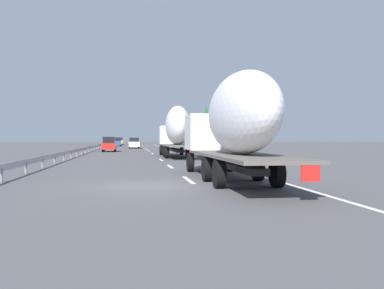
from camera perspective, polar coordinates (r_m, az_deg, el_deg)
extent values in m
plane|color=#4C4C4F|center=(56.15, -7.62, -0.97)|extent=(260.00, 260.00, 0.00)
cube|color=white|center=(18.38, -0.50, -4.82)|extent=(3.20, 0.20, 0.01)
cube|color=white|center=(26.85, -2.99, -3.01)|extent=(3.20, 0.20, 0.01)
cube|color=white|center=(35.11, -4.25, -2.08)|extent=(3.20, 0.20, 0.01)
cube|color=white|center=(49.01, -5.41, -1.23)|extent=(3.20, 0.20, 0.01)
cube|color=white|center=(58.88, -5.90, -0.87)|extent=(3.20, 0.20, 0.01)
cube|color=white|center=(72.69, -6.36, -0.53)|extent=(3.20, 0.20, 0.01)
cube|color=white|center=(66.21, -6.17, -0.67)|extent=(3.20, 0.20, 0.01)
cube|color=white|center=(86.56, -6.67, -0.30)|extent=(3.20, 0.20, 0.01)
cube|color=white|center=(93.35, -6.79, -0.21)|extent=(3.20, 0.20, 0.01)
cube|color=white|center=(91.90, -6.77, -0.23)|extent=(3.20, 0.20, 0.01)
cube|color=white|center=(61.46, -2.54, -0.79)|extent=(110.00, 0.20, 0.01)
cube|color=silver|center=(44.76, -2.83, 1.31)|extent=(2.40, 2.50, 1.90)
cube|color=black|center=(45.86, -2.96, 1.93)|extent=(0.08, 2.12, 0.80)
cube|color=#262628|center=(41.70, -2.42, -0.69)|extent=(11.37, 0.70, 0.24)
cube|color=#59544C|center=(38.62, -1.95, -0.12)|extent=(9.96, 2.50, 0.12)
ellipsoid|color=white|center=(38.84, -1.98, 2.62)|extent=(6.38, 2.20, 3.59)
cube|color=red|center=(33.80, 0.15, -0.68)|extent=(0.04, 0.56, 0.56)
cylinder|color=black|center=(44.69, -4.23, -0.78)|extent=(1.04, 0.30, 1.04)
cylinder|color=black|center=(44.90, -1.43, -0.77)|extent=(1.04, 0.30, 1.04)
cylinder|color=black|center=(39.72, -3.71, -0.99)|extent=(1.04, 0.35, 1.04)
cylinder|color=black|center=(39.96, -0.57, -0.98)|extent=(1.04, 0.35, 1.04)
cylinder|color=black|center=(37.33, -3.42, -1.11)|extent=(1.04, 0.35, 1.04)
cylinder|color=black|center=(37.58, -0.07, -1.10)|extent=(1.04, 0.35, 1.04)
cube|color=silver|center=(22.85, 2.50, 1.69)|extent=(2.40, 2.50, 1.90)
cube|color=black|center=(23.94, 2.00, 2.85)|extent=(0.08, 2.12, 0.80)
cube|color=#262628|center=(19.80, 4.20, -2.48)|extent=(11.58, 0.70, 0.24)
cube|color=#59544C|center=(16.72, 6.54, -1.50)|extent=(10.19, 2.50, 0.12)
ellipsoid|color=white|center=(16.57, 6.70, 4.24)|extent=(7.45, 2.20, 3.21)
cube|color=red|center=(12.19, 15.83, -3.56)|extent=(0.04, 0.56, 0.56)
cylinder|color=black|center=(22.71, -0.24, -2.42)|extent=(1.04, 0.30, 1.04)
cylinder|color=black|center=(23.12, 5.17, -2.37)|extent=(1.04, 0.30, 1.04)
cylinder|color=black|center=(17.69, 2.09, -3.37)|extent=(1.04, 0.35, 1.04)
cylinder|color=black|center=(18.21, 8.92, -3.26)|extent=(1.04, 0.35, 1.04)
cylinder|color=black|center=(15.34, 3.71, -4.03)|extent=(1.04, 0.35, 1.04)
cylinder|color=black|center=(15.94, 11.49, -3.86)|extent=(1.04, 0.35, 1.04)
cube|color=white|center=(73.06, -7.89, 0.05)|extent=(4.66, 1.80, 0.84)
cube|color=black|center=(72.71, -7.89, 0.65)|extent=(2.56, 1.59, 0.70)
cylinder|color=black|center=(74.52, -8.51, -0.26)|extent=(0.64, 0.22, 0.64)
cylinder|color=black|center=(74.53, -7.28, -0.26)|extent=(0.64, 0.22, 0.64)
cylinder|color=black|center=(71.62, -8.52, -0.31)|extent=(0.64, 0.22, 0.64)
cylinder|color=black|center=(71.64, -7.24, -0.30)|extent=(0.64, 0.22, 0.64)
cube|color=#28479E|center=(93.73, -10.17, 0.23)|extent=(4.06, 1.83, 0.84)
cube|color=black|center=(93.42, -10.18, 0.72)|extent=(2.24, 1.61, 0.75)
cylinder|color=black|center=(95.02, -10.63, -0.01)|extent=(0.64, 0.22, 0.64)
cylinder|color=black|center=(94.97, -9.65, -0.01)|extent=(0.64, 0.22, 0.64)
cylinder|color=black|center=(92.51, -10.70, -0.04)|extent=(0.64, 0.22, 0.64)
cylinder|color=black|center=(92.45, -9.69, -0.03)|extent=(0.64, 0.22, 0.64)
cube|color=red|center=(56.55, -11.20, -0.21)|extent=(4.17, 1.72, 0.84)
cube|color=black|center=(56.23, -11.22, 0.62)|extent=(2.29, 1.51, 0.80)
cylinder|color=black|center=(57.89, -11.89, -0.60)|extent=(0.64, 0.22, 0.64)
cylinder|color=black|center=(57.82, -10.38, -0.60)|extent=(0.64, 0.22, 0.64)
cylinder|color=black|center=(55.32, -12.05, -0.68)|extent=(0.64, 0.22, 0.64)
cylinder|color=black|center=(55.24, -10.48, -0.67)|extent=(0.64, 0.22, 0.64)
cube|color=gold|center=(110.99, -9.84, 0.34)|extent=(4.67, 1.81, 0.84)
cube|color=black|center=(110.64, -9.84, 0.75)|extent=(2.57, 1.59, 0.76)
cylinder|color=black|center=(112.47, -10.23, 0.13)|extent=(0.64, 0.22, 0.64)
cylinder|color=black|center=(112.43, -9.41, 0.14)|extent=(0.64, 0.22, 0.64)
cylinder|color=black|center=(109.57, -10.28, 0.11)|extent=(0.64, 0.22, 0.64)
cylinder|color=black|center=(109.53, -9.44, 0.11)|extent=(0.64, 0.22, 0.64)
cylinder|color=gray|center=(55.75, -0.71, 0.32)|extent=(0.10, 0.10, 2.51)
cube|color=#2D569E|center=(55.76, -0.71, 1.97)|extent=(0.06, 0.90, 0.70)
cylinder|color=#472D19|center=(50.07, 6.88, -0.18)|extent=(0.30, 0.30, 1.77)
cone|color=#1E5B23|center=(50.13, 6.89, 4.03)|extent=(3.45, 3.45, 5.58)
cylinder|color=#472D19|center=(59.80, 4.06, 0.05)|extent=(0.31, 0.31, 1.87)
cone|color=#286B2D|center=(59.84, 4.06, 3.22)|extent=(3.27, 3.27, 4.73)
cylinder|color=#472D19|center=(74.95, 1.92, 0.24)|extent=(0.30, 0.30, 1.89)
cone|color=#1E5B23|center=(75.00, 1.93, 3.13)|extent=(3.04, 3.04, 5.68)
cube|color=#9EA0A5|center=(59.37, -13.45, -0.30)|extent=(94.00, 0.06, 0.32)
cube|color=slate|center=(19.07, -24.53, -3.81)|extent=(0.10, 0.10, 0.60)
cube|color=slate|center=(23.01, -21.68, -2.99)|extent=(0.10, 0.10, 0.60)
cube|color=slate|center=(26.99, -19.67, -2.41)|extent=(0.10, 0.10, 0.60)
cube|color=slate|center=(31.01, -18.19, -1.98)|extent=(0.10, 0.10, 0.60)
cube|color=slate|center=(35.04, -17.04, -1.64)|extent=(0.10, 0.10, 0.60)
cube|color=slate|center=(39.08, -16.13, -1.38)|extent=(0.10, 0.10, 0.60)
cube|color=slate|center=(43.13, -15.39, -1.16)|extent=(0.10, 0.10, 0.60)
cube|color=slate|center=(47.18, -14.78, -0.98)|extent=(0.10, 0.10, 0.60)
cube|color=slate|center=(51.24, -14.27, -0.83)|extent=(0.10, 0.10, 0.60)
cube|color=slate|center=(55.31, -13.83, -0.70)|extent=(0.10, 0.10, 0.60)
cube|color=slate|center=(59.38, -13.45, -0.59)|extent=(0.10, 0.10, 0.60)
cube|color=slate|center=(63.45, -13.12, -0.49)|extent=(0.10, 0.10, 0.60)
cube|color=slate|center=(67.52, -12.83, -0.41)|extent=(0.10, 0.10, 0.60)
cube|color=slate|center=(71.59, -12.57, -0.33)|extent=(0.10, 0.10, 0.60)
cube|color=slate|center=(75.67, -12.35, -0.27)|extent=(0.10, 0.10, 0.60)
cube|color=slate|center=(79.74, -12.14, -0.21)|extent=(0.10, 0.10, 0.60)
cube|color=slate|center=(83.82, -11.95, -0.15)|extent=(0.10, 0.10, 0.60)
cube|color=slate|center=(87.90, -11.78, -0.10)|extent=(0.10, 0.10, 0.60)
cube|color=slate|center=(91.98, -11.63, -0.06)|extent=(0.10, 0.10, 0.60)
cube|color=slate|center=(96.06, -11.49, -0.02)|extent=(0.10, 0.10, 0.60)
cube|color=slate|center=(100.14, -11.36, 0.02)|extent=(0.10, 0.10, 0.60)
cube|color=slate|center=(104.22, -11.24, 0.06)|extent=(0.10, 0.10, 0.60)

